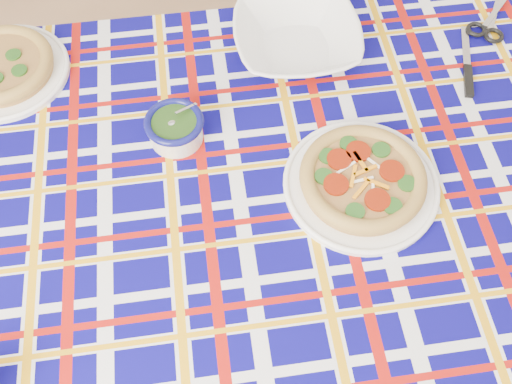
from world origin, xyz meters
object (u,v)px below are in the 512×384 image
pesto_bowl (175,127)px  dining_table (269,201)px  main_focaccia_plate (363,178)px  serving_bowl (297,39)px

pesto_bowl → dining_table: bearing=-57.9°
dining_table → pesto_bowl: 0.26m
dining_table → pesto_bowl: (-0.12, 0.19, 0.12)m
main_focaccia_plate → serving_bowl: serving_bowl is taller
dining_table → serving_bowl: 0.39m
dining_table → serving_bowl: serving_bowl is taller
dining_table → serving_bowl: (0.23, 0.29, 0.12)m
dining_table → pesto_bowl: size_ratio=15.13×
main_focaccia_plate → pesto_bowl: pesto_bowl is taller
dining_table → main_focaccia_plate: bearing=-11.8°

